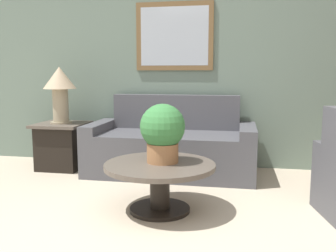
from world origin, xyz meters
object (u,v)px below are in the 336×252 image
object	(u,v)px
coffee_table	(160,176)
potted_plant_on_table	(163,131)
couch_main	(171,148)
side_table	(62,145)
table_lamp	(60,86)

from	to	relation	value
coffee_table	potted_plant_on_table	bearing A→B (deg)	71.89
couch_main	side_table	world-z (taller)	couch_main
coffee_table	table_lamp	world-z (taller)	table_lamp
side_table	table_lamp	distance (m)	0.72
couch_main	side_table	bearing A→B (deg)	-179.14
potted_plant_on_table	side_table	bearing A→B (deg)	142.40
side_table	table_lamp	world-z (taller)	table_lamp
coffee_table	potted_plant_on_table	world-z (taller)	potted_plant_on_table
couch_main	potted_plant_on_table	size ratio (longest dim) A/B	3.85
table_lamp	couch_main	bearing A→B (deg)	0.86
coffee_table	couch_main	bearing A→B (deg)	95.77
couch_main	coffee_table	size ratio (longest dim) A/B	2.05
table_lamp	coffee_table	bearing A→B (deg)	-38.99
couch_main	table_lamp	xyz separation A→B (m)	(-1.36, -0.02, 0.71)
table_lamp	potted_plant_on_table	size ratio (longest dim) A/B	1.37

